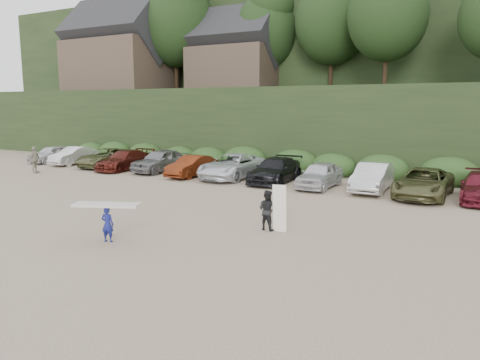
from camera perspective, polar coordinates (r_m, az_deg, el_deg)
The scene contains 6 objects.
ground at distance 19.43m, azimuth -5.10°, elevation -4.96°, with size 120.00×120.00×0.00m, color tan.
hillside_backdrop at distance 52.97m, azimuth 18.00°, elevation 15.83°, with size 90.00×41.50×28.00m.
parked_cars at distance 29.01m, azimuth 2.38°, elevation 1.29°, with size 39.49×6.04×1.63m.
distant_walker at distance 35.44m, azimuth -23.77°, elevation 2.27°, with size 1.09×0.45×1.86m, color gray.
child_surfer at distance 16.88m, azimuth -15.89°, elevation -4.22°, with size 2.34×1.51×1.37m.
adult_surfer at distance 17.82m, azimuth 3.48°, elevation -3.66°, with size 1.24×0.68×1.82m.
Camera 1 is at (10.74, -15.48, 4.76)m, focal length 35.00 mm.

